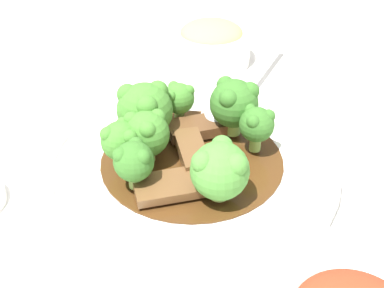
{
  "coord_description": "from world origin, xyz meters",
  "views": [
    {
      "loc": [
        0.16,
        0.38,
        0.33
      ],
      "look_at": [
        0.0,
        0.0,
        0.03
      ],
      "focal_mm": 50.0,
      "sensor_mm": 36.0,
      "label": 1
    }
  ],
  "objects_px": {
    "broccoli_floret_0": "(121,140)",
    "broccoli_floret_1": "(257,124)",
    "beef_strip_1": "(173,185)",
    "broccoli_floret_6": "(134,161)",
    "serving_spoon": "(229,104)",
    "broccoli_floret_2": "(146,133)",
    "broccoli_floret_5": "(145,109)",
    "side_bowl_appetizer": "(211,42)",
    "broccoli_floret_3": "(220,169)",
    "broccoli_floret_4": "(179,98)",
    "beef_strip_0": "(190,154)",
    "broccoli_floret_7": "(234,103)",
    "main_plate": "(192,164)",
    "beef_strip_2": "(197,127)"
  },
  "relations": [
    {
      "from": "broccoli_floret_1",
      "to": "broccoli_floret_4",
      "type": "distance_m",
      "value": 0.09
    },
    {
      "from": "broccoli_floret_5",
      "to": "serving_spoon",
      "type": "xyz_separation_m",
      "value": [
        -0.1,
        -0.02,
        -0.03
      ]
    },
    {
      "from": "beef_strip_1",
      "to": "serving_spoon",
      "type": "xyz_separation_m",
      "value": [
        -0.1,
        -0.1,
        0.0
      ]
    },
    {
      "from": "main_plate",
      "to": "broccoli_floret_2",
      "type": "height_order",
      "value": "broccoli_floret_2"
    },
    {
      "from": "beef_strip_1",
      "to": "broccoli_floret_0",
      "type": "bearing_deg",
      "value": -57.65
    },
    {
      "from": "beef_strip_0",
      "to": "broccoli_floret_5",
      "type": "xyz_separation_m",
      "value": [
        0.03,
        -0.05,
        0.03
      ]
    },
    {
      "from": "broccoli_floret_2",
      "to": "broccoli_floret_5",
      "type": "relative_size",
      "value": 0.86
    },
    {
      "from": "broccoli_floret_3",
      "to": "broccoli_floret_2",
      "type": "bearing_deg",
      "value": -61.02
    },
    {
      "from": "broccoli_floret_4",
      "to": "serving_spoon",
      "type": "relative_size",
      "value": 0.22
    },
    {
      "from": "broccoli_floret_1",
      "to": "side_bowl_appetizer",
      "type": "relative_size",
      "value": 0.45
    },
    {
      "from": "beef_strip_0",
      "to": "broccoli_floret_3",
      "type": "height_order",
      "value": "broccoli_floret_3"
    },
    {
      "from": "broccoli_floret_2",
      "to": "broccoli_floret_7",
      "type": "bearing_deg",
      "value": -173.81
    },
    {
      "from": "broccoli_floret_0",
      "to": "broccoli_floret_1",
      "type": "xyz_separation_m",
      "value": [
        -0.13,
        0.02,
        0.0
      ]
    },
    {
      "from": "broccoli_floret_0",
      "to": "side_bowl_appetizer",
      "type": "bearing_deg",
      "value": -132.09
    },
    {
      "from": "main_plate",
      "to": "broccoli_floret_0",
      "type": "height_order",
      "value": "broccoli_floret_0"
    },
    {
      "from": "beef_strip_2",
      "to": "side_bowl_appetizer",
      "type": "distance_m",
      "value": 0.2
    },
    {
      "from": "broccoli_floret_6",
      "to": "beef_strip_0",
      "type": "bearing_deg",
      "value": -162.74
    },
    {
      "from": "broccoli_floret_3",
      "to": "beef_strip_1",
      "type": "bearing_deg",
      "value": -35.79
    },
    {
      "from": "broccoli_floret_5",
      "to": "serving_spoon",
      "type": "height_order",
      "value": "broccoli_floret_5"
    },
    {
      "from": "broccoli_floret_3",
      "to": "broccoli_floret_6",
      "type": "relative_size",
      "value": 1.17
    },
    {
      "from": "broccoli_floret_3",
      "to": "side_bowl_appetizer",
      "type": "distance_m",
      "value": 0.3
    },
    {
      "from": "broccoli_floret_3",
      "to": "broccoli_floret_4",
      "type": "relative_size",
      "value": 1.27
    },
    {
      "from": "beef_strip_1",
      "to": "broccoli_floret_1",
      "type": "height_order",
      "value": "broccoli_floret_1"
    },
    {
      "from": "serving_spoon",
      "to": "beef_strip_1",
      "type": "bearing_deg",
      "value": 44.55
    },
    {
      "from": "beef_strip_1",
      "to": "beef_strip_2",
      "type": "distance_m",
      "value": 0.09
    },
    {
      "from": "beef_strip_1",
      "to": "broccoli_floret_1",
      "type": "relative_size",
      "value": 1.59
    },
    {
      "from": "broccoli_floret_5",
      "to": "broccoli_floret_6",
      "type": "height_order",
      "value": "broccoli_floret_5"
    },
    {
      "from": "broccoli_floret_6",
      "to": "broccoli_floret_5",
      "type": "bearing_deg",
      "value": -115.76
    },
    {
      "from": "beef_strip_1",
      "to": "broccoli_floret_6",
      "type": "relative_size",
      "value": 1.6
    },
    {
      "from": "broccoli_floret_5",
      "to": "broccoli_floret_7",
      "type": "distance_m",
      "value": 0.09
    },
    {
      "from": "beef_strip_0",
      "to": "broccoli_floret_1",
      "type": "height_order",
      "value": "broccoli_floret_1"
    },
    {
      "from": "broccoli_floret_2",
      "to": "broccoli_floret_6",
      "type": "relative_size",
      "value": 1.12
    },
    {
      "from": "broccoli_floret_6",
      "to": "broccoli_floret_7",
      "type": "relative_size",
      "value": 0.78
    },
    {
      "from": "beef_strip_1",
      "to": "broccoli_floret_0",
      "type": "height_order",
      "value": "broccoli_floret_0"
    },
    {
      "from": "broccoli_floret_2",
      "to": "broccoli_floret_4",
      "type": "bearing_deg",
      "value": -134.7
    },
    {
      "from": "broccoli_floret_0",
      "to": "serving_spoon",
      "type": "height_order",
      "value": "broccoli_floret_0"
    },
    {
      "from": "broccoli_floret_1",
      "to": "broccoli_floret_5",
      "type": "xyz_separation_m",
      "value": [
        0.09,
        -0.06,
        0.0
      ]
    },
    {
      "from": "beef_strip_0",
      "to": "broccoli_floret_1",
      "type": "distance_m",
      "value": 0.07
    },
    {
      "from": "beef_strip_0",
      "to": "broccoli_floret_0",
      "type": "height_order",
      "value": "broccoli_floret_0"
    },
    {
      "from": "broccoli_floret_1",
      "to": "broccoli_floret_6",
      "type": "xyz_separation_m",
      "value": [
        0.12,
        0.01,
        -0.0
      ]
    },
    {
      "from": "broccoli_floret_4",
      "to": "beef_strip_2",
      "type": "bearing_deg",
      "value": 106.37
    },
    {
      "from": "beef_strip_1",
      "to": "broccoli_floret_1",
      "type": "bearing_deg",
      "value": -165.22
    },
    {
      "from": "broccoli_floret_7",
      "to": "broccoli_floret_1",
      "type": "bearing_deg",
      "value": 102.02
    },
    {
      "from": "beef_strip_1",
      "to": "broccoli_floret_6",
      "type": "xyz_separation_m",
      "value": [
        0.03,
        -0.02,
        0.02
      ]
    },
    {
      "from": "broccoli_floret_1",
      "to": "broccoli_floret_7",
      "type": "xyz_separation_m",
      "value": [
        0.01,
        -0.03,
        0.01
      ]
    },
    {
      "from": "broccoli_floret_1",
      "to": "broccoli_floret_6",
      "type": "distance_m",
      "value": 0.13
    },
    {
      "from": "broccoli_floret_0",
      "to": "side_bowl_appetizer",
      "type": "height_order",
      "value": "broccoli_floret_0"
    },
    {
      "from": "broccoli_floret_3",
      "to": "broccoli_floret_4",
      "type": "distance_m",
      "value": 0.13
    },
    {
      "from": "broccoli_floret_0",
      "to": "side_bowl_appetizer",
      "type": "relative_size",
      "value": 0.46
    },
    {
      "from": "beef_strip_0",
      "to": "beef_strip_2",
      "type": "xyz_separation_m",
      "value": [
        -0.02,
        -0.04,
        -0.0
      ]
    }
  ]
}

